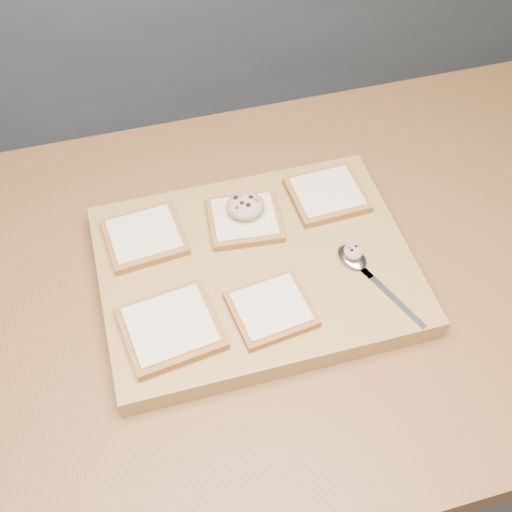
{
  "coord_description": "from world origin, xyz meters",
  "views": [
    {
      "loc": [
        -0.28,
        -0.56,
        1.72
      ],
      "look_at": [
        -0.13,
        0.0,
        0.95
      ],
      "focal_mm": 45.0,
      "sensor_mm": 36.0,
      "label": 1
    }
  ],
  "objects_px": {
    "bread_far_center": "(245,219)",
    "spoon": "(358,263)",
    "tuna_salad_dollop": "(245,206)",
    "cutting_board": "(256,269)"
  },
  "relations": [
    {
      "from": "cutting_board",
      "to": "spoon",
      "type": "height_order",
      "value": "spoon"
    },
    {
      "from": "cutting_board",
      "to": "spoon",
      "type": "xyz_separation_m",
      "value": [
        0.15,
        -0.05,
        0.02
      ]
    },
    {
      "from": "cutting_board",
      "to": "tuna_salad_dollop",
      "type": "xyz_separation_m",
      "value": [
        0.01,
        0.09,
        0.05
      ]
    },
    {
      "from": "cutting_board",
      "to": "spoon",
      "type": "distance_m",
      "value": 0.16
    },
    {
      "from": "bread_far_center",
      "to": "tuna_salad_dollop",
      "type": "height_order",
      "value": "tuna_salad_dollop"
    },
    {
      "from": "bread_far_center",
      "to": "spoon",
      "type": "distance_m",
      "value": 0.19
    },
    {
      "from": "cutting_board",
      "to": "spoon",
      "type": "bearing_deg",
      "value": -17.5
    },
    {
      "from": "cutting_board",
      "to": "bread_far_center",
      "type": "relative_size",
      "value": 3.86
    },
    {
      "from": "tuna_salad_dollop",
      "to": "spoon",
      "type": "relative_size",
      "value": 0.34
    },
    {
      "from": "bread_far_center",
      "to": "spoon",
      "type": "height_order",
      "value": "bread_far_center"
    }
  ]
}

